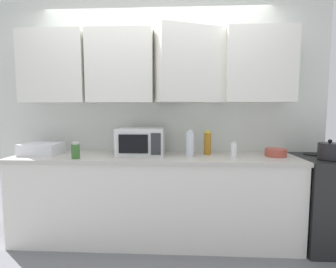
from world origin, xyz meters
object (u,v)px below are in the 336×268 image
Objects in this scene: kettle at (329,151)px; bottle_green_oil at (76,151)px; microwave at (141,142)px; dish_rack at (42,149)px; bottle_white_jar at (234,150)px; stove_range at (335,201)px; bottle_clear_tall at (190,144)px; bowl_ceramic_small at (276,152)px; bottle_amber_vinegar at (208,143)px.

bottle_green_oil is (-2.41, -0.04, -0.01)m from kettle.
microwave reaches higher than dish_rack.
bottle_white_jar is at bearing -3.25° from dish_rack.
microwave is (-1.98, 0.05, 0.59)m from stove_range.
bottle_green_oil is at bearing -176.02° from stove_range.
dish_rack is at bearing 178.69° from bottle_clear_tall.
kettle is 0.88m from bottle_white_jar.
microwave is 1.78× the size of bottle_clear_tall.
microwave is at bearing 178.49° from stove_range.
bottle_green_oil is at bearing -158.99° from microwave.
bottle_clear_tall reaches higher than stove_range.
bottle_clear_tall is 1.29× the size of bowl_ceramic_small.
bottle_white_jar is 0.47m from bowl_ceramic_small.
microwave is at bearing -175.31° from bottle_amber_vinegar.
bottle_amber_vinegar is 1.57× the size of bottle_white_jar.
bottle_clear_tall is (-1.30, 0.12, 0.04)m from kettle.
stove_range is at bearing -3.26° from bowl_ceramic_small.
stove_range is 4.62× the size of kettle.
bottle_clear_tall is at bearing -7.63° from microwave.
microwave is 1.26× the size of dish_rack.
stove_range is at bearing 3.98° from bottle_green_oil.
bowl_ceramic_small is at bearing 15.75° from bottle_white_jar.
bottle_amber_vinegar reaches higher than bowl_ceramic_small.
kettle is 0.78× the size of bottle_amber_vinegar.
bottle_green_oil is 2.00m from bowl_ceramic_small.
dish_rack is at bearing -179.67° from bowl_ceramic_small.
bottle_clear_tall is (1.57, -0.04, 0.07)m from dish_rack.
bowl_ceramic_small is (0.45, 0.13, -0.04)m from bottle_white_jar.
microwave is at bearing 179.24° from bowl_ceramic_small.
bottle_amber_vinegar is at bearing 2.92° from dish_rack.
bowl_ceramic_small is (0.68, -0.08, -0.08)m from bottle_amber_vinegar.
kettle is 2.41m from bottle_green_oil.
kettle is (-0.17, -0.14, 0.54)m from stove_range.
bottle_clear_tall is at bearing -146.67° from bottle_amber_vinegar.
dish_rack reaches higher than bowl_ceramic_small.
bottle_green_oil is 1.00× the size of bottle_white_jar.
kettle is 0.94× the size of bowl_ceramic_small.
bottle_green_oil is (-1.30, -0.29, -0.04)m from bottle_amber_vinegar.
stove_range is 5.61× the size of bottle_white_jar.
microwave is 1.89× the size of bottle_amber_vinegar.
bowl_ceramic_small is (-0.60, 0.03, 0.49)m from stove_range.
stove_range is 5.59× the size of bottle_green_oil.
dish_rack is at bearing 179.62° from stove_range.
bottle_amber_vinegar is at bearing 33.33° from bottle_clear_tall.
bottle_white_jar is (0.93, -0.15, -0.06)m from microwave.
microwave is at bearing 173.93° from kettle.
kettle is 1.31m from bottle_clear_tall.
bottle_amber_vinegar reaches higher than bottle_green_oil.
stove_range is at bearing 39.47° from kettle.
bottle_amber_vinegar is at bearing 12.52° from bottle_green_oil.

